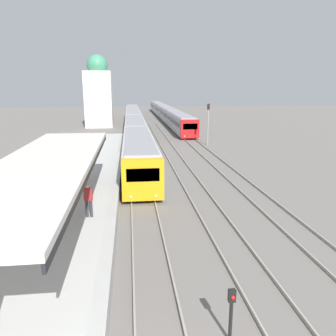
{
  "coord_description": "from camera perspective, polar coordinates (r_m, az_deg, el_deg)",
  "views": [
    {
      "loc": [
        -0.71,
        -4.95,
        6.93
      ],
      "look_at": [
        1.85,
        16.81,
        1.54
      ],
      "focal_mm": 35.0,
      "sensor_mm": 36.0,
      "label": 1
    }
  ],
  "objects": [
    {
      "name": "train_near",
      "position": [
        51.25,
        -5.92,
        7.8
      ],
      "size": [
        2.56,
        64.34,
        2.93
      ],
      "color": "gold",
      "rests_on": "ground_plane"
    },
    {
      "name": "platform_canopy",
      "position": [
        15.27,
        -20.27,
        0.92
      ],
      "size": [
        4.0,
        17.29,
        3.02
      ],
      "color": "beige",
      "rests_on": "station_platform"
    },
    {
      "name": "person_on_platform",
      "position": [
        16.12,
        -13.69,
        -5.15
      ],
      "size": [
        0.4,
        0.22,
        1.66
      ],
      "color": "#2D2D33",
      "rests_on": "station_platform"
    },
    {
      "name": "train_far",
      "position": [
        75.0,
        -0.48,
        9.74
      ],
      "size": [
        2.55,
        62.1,
        2.89
      ],
      "color": "red",
      "rests_on": "ground_plane"
    },
    {
      "name": "signal_mast_far",
      "position": [
        40.65,
        7.0,
        8.41
      ],
      "size": [
        0.28,
        0.29,
        5.05
      ],
      "color": "gray",
      "rests_on": "ground_plane"
    },
    {
      "name": "distant_domed_building",
      "position": [
        61.15,
        -12.01,
        12.59
      ],
      "size": [
        4.74,
        4.74,
        12.58
      ],
      "color": "silver",
      "rests_on": "ground_plane"
    },
    {
      "name": "signal_post_near",
      "position": [
        9.93,
        10.95,
        -23.02
      ],
      "size": [
        0.2,
        0.21,
        1.63
      ],
      "color": "black",
      "rests_on": "ground_plane"
    }
  ]
}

